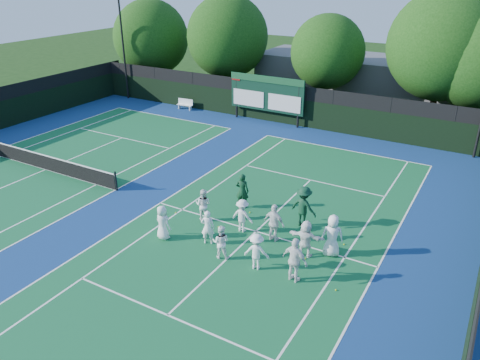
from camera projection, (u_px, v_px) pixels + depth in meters
The scene contains 32 objects.
ground at pixel (245, 242), 20.23m from camera, with size 120.00×120.00×0.00m, color #15350E.
court_apron at pixel (152, 201), 23.75m from camera, with size 34.00×32.00×0.01m, color navy.
near_court at pixel (256, 231), 21.01m from camera, with size 11.05×23.85×0.01m.
left_court at pixel (46, 169), 27.39m from camera, with size 11.05×23.85×0.01m.
back_fence at pixel (281, 105), 34.97m from camera, with size 34.00×0.08×3.00m.
scoreboard at pixel (266, 94), 34.76m from camera, with size 6.00×0.21×3.55m.
clubhouse at pixel (365, 82), 39.17m from camera, with size 18.00×6.00×4.00m, color #59595E.
light_pole_left at pixel (121, 25), 39.50m from camera, with size 1.20×0.30×10.12m.
tennis_net at pixel (45, 162), 27.19m from camera, with size 11.30×0.10×1.10m.
bench at pixel (185, 104), 38.68m from camera, with size 1.40×0.48×0.87m.
tree_a at pixel (153, 40), 43.21m from camera, with size 6.87×6.87×8.25m.
tree_b at pixel (229, 39), 39.17m from camera, with size 6.82×6.82×8.87m.
tree_c at pixel (330, 54), 35.33m from camera, with size 5.58×5.58×7.74m.
tree_d at pixel (445, 48), 31.22m from camera, with size 7.41×7.41×9.74m.
tennis_ball_0 at pixel (218, 227), 21.33m from camera, with size 0.07×0.07×0.07m, color #ABC617.
tennis_ball_1 at pixel (344, 244), 19.99m from camera, with size 0.07×0.07×0.07m, color #ABC617.
tennis_ball_2 at pixel (305, 259), 19.03m from camera, with size 0.07×0.07×0.07m, color #ABC617.
tennis_ball_3 at pixel (176, 213), 22.55m from camera, with size 0.07×0.07×0.07m, color #ABC617.
tennis_ball_4 at pixel (250, 212), 22.58m from camera, with size 0.07×0.07×0.07m, color #ABC617.
tennis_ball_5 at pixel (336, 290), 17.18m from camera, with size 0.07×0.07×0.07m, color #ABC617.
player_front_0 at pixel (163, 222), 20.19m from camera, with size 0.77×0.50×1.58m, color white.
player_front_1 at pixel (208, 227), 19.82m from camera, with size 0.58×0.38×1.58m, color white.
player_front_2 at pixel (221, 242), 18.87m from camera, with size 0.71×0.56×1.47m, color white.
player_front_3 at pixel (257, 252), 18.16m from camera, with size 1.00×0.57×1.54m, color white.
player_front_4 at pixel (295, 260), 17.38m from camera, with size 1.08×0.45×1.84m, color white.
player_back_0 at pixel (203, 205), 21.72m from camera, with size 0.76×0.59×1.55m, color white.
player_back_1 at pixel (242, 216), 20.74m from camera, with size 1.01×0.58×1.56m, color white.
player_back_2 at pixel (274, 223), 19.99m from camera, with size 1.02×0.42×1.74m, color white.
player_back_3 at pixel (306, 239), 18.95m from camera, with size 1.50×0.48×1.62m, color white.
player_back_4 at pixel (332, 236), 18.96m from camera, with size 0.89×0.58×1.83m, color white.
coach_left at pixel (242, 191), 22.77m from camera, with size 0.65×0.43×1.80m, color #0E341C.
coach_right at pixel (304, 207), 21.11m from camera, with size 1.26×0.72×1.95m, color #0E3621.
Camera 1 is at (8.46, -15.04, 10.90)m, focal length 35.00 mm.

